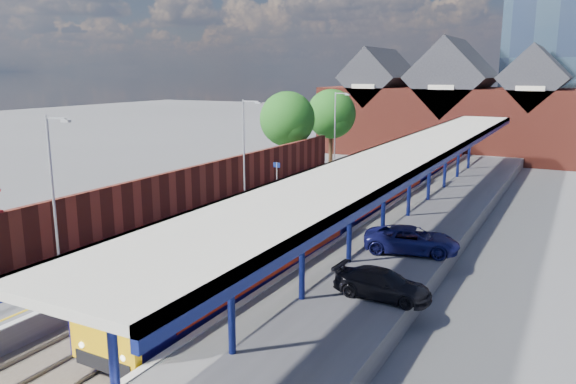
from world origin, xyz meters
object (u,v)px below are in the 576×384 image
(lamp_post_d, at_px, (336,125))
(platform_sign, at_px, (277,173))
(parked_car_dark, at_px, (382,284))
(lamp_post_b, at_px, (54,183))
(parked_car_blue, at_px, (412,240))
(train, at_px, (403,168))
(lamp_post_c, at_px, (245,144))

(lamp_post_d, relative_size, platform_sign, 2.80)
(platform_sign, height_order, parked_car_dark, platform_sign)
(lamp_post_b, relative_size, parked_car_blue, 1.50)
(lamp_post_d, distance_m, parked_car_blue, 26.21)
(train, distance_m, lamp_post_b, 28.93)
(lamp_post_c, height_order, parked_car_blue, lamp_post_c)
(lamp_post_b, bearing_deg, parked_car_blue, 35.90)
(train, bearing_deg, lamp_post_c, -123.90)
(lamp_post_b, bearing_deg, parked_car_dark, 14.32)
(lamp_post_c, bearing_deg, platform_sign, 55.74)
(parked_car_blue, bearing_deg, lamp_post_d, 19.09)
(train, relative_size, parked_car_blue, 14.12)
(platform_sign, xyz_separation_m, parked_car_blue, (12.22, -8.17, -1.04))
(lamp_post_b, xyz_separation_m, platform_sign, (1.36, 18.00, -2.30))
(train, xyz_separation_m, platform_sign, (-6.49, -9.69, 0.57))
(lamp_post_c, distance_m, parked_car_blue, 15.29)
(parked_car_dark, bearing_deg, train, 17.52)
(lamp_post_b, xyz_separation_m, lamp_post_c, (0.00, 16.00, 0.00))
(lamp_post_d, bearing_deg, parked_car_dark, -63.50)
(train, xyz_separation_m, lamp_post_d, (-7.86, 4.31, 2.87))
(parked_car_blue, bearing_deg, parked_car_dark, 172.82)
(lamp_post_b, xyz_separation_m, parked_car_blue, (13.58, 9.83, -3.34))
(lamp_post_c, height_order, parked_car_dark, lamp_post_c)
(parked_car_dark, bearing_deg, lamp_post_d, 29.36)
(lamp_post_b, bearing_deg, lamp_post_c, 90.00)
(platform_sign, xyz_separation_m, parked_car_dark, (12.79, -14.39, -1.12))
(train, bearing_deg, lamp_post_b, -105.84)
(lamp_post_b, xyz_separation_m, parked_car_dark, (14.15, 3.61, -3.42))
(train, distance_m, platform_sign, 11.68)
(lamp_post_c, bearing_deg, lamp_post_d, 90.00)
(lamp_post_b, relative_size, parked_car_dark, 1.77)
(lamp_post_b, height_order, parked_car_blue, lamp_post_b)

